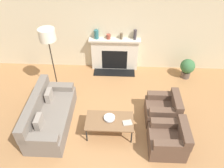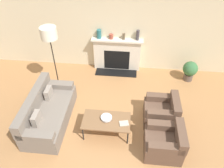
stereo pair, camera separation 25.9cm
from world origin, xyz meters
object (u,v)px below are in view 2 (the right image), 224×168
(armchair_near, at_px, (165,143))
(bowl, at_px, (106,118))
(fireplace, at_px, (117,55))
(armchair_far, at_px, (162,112))
(book, at_px, (124,123))
(mantel_vase_right, at_px, (138,35))
(coffee_table, at_px, (106,121))
(mantel_vase_left, at_px, (99,34))
(floor_lamp, at_px, (49,36))
(mantel_vase_center_left, at_px, (111,36))
(couch, at_px, (48,113))
(mantel_vase_center_right, at_px, (124,36))
(potted_plant, at_px, (190,70))

(armchair_near, height_order, bowl, armchair_near)
(fireplace, xyz_separation_m, bowl, (-0.03, -2.65, -0.05))
(armchair_far, distance_m, book, 1.11)
(fireplace, height_order, mantel_vase_right, mantel_vase_right)
(fireplace, relative_size, coffee_table, 1.45)
(coffee_table, distance_m, bowl, 0.08)
(armchair_far, distance_m, mantel_vase_left, 3.02)
(coffee_table, relative_size, bowl, 4.27)
(armchair_far, distance_m, floor_lamp, 3.44)
(book, xyz_separation_m, mantel_vase_center_left, (-0.58, 2.78, 0.71))
(bowl, height_order, mantel_vase_center_left, mantel_vase_center_left)
(coffee_table, height_order, mantel_vase_left, mantel_vase_left)
(book, relative_size, floor_lamp, 0.12)
(mantel_vase_center_left, bearing_deg, couch, -117.95)
(mantel_vase_center_right, relative_size, mantel_vase_right, 0.61)
(coffee_table, distance_m, mantel_vase_right, 2.91)
(bowl, relative_size, mantel_vase_center_right, 1.35)
(mantel_vase_left, bearing_deg, coffee_table, -78.75)
(floor_lamp, bearing_deg, mantel_vase_center_left, 38.41)
(armchair_near, height_order, coffee_table, armchair_near)
(coffee_table, bearing_deg, armchair_far, 21.77)
(armchair_near, distance_m, mantel_vase_left, 3.73)
(mantel_vase_center_right, relative_size, potted_plant, 0.30)
(potted_plant, bearing_deg, coffee_table, -134.94)
(coffee_table, distance_m, floor_lamp, 2.60)
(book, relative_size, mantel_vase_center_right, 1.23)
(mantel_vase_center_right, xyz_separation_m, potted_plant, (2.09, -0.40, -0.82))
(book, bearing_deg, mantel_vase_right, 72.49)
(fireplace, bearing_deg, mantel_vase_right, 1.38)
(book, bearing_deg, fireplace, 85.09)
(fireplace, distance_m, coffee_table, 2.70)
(couch, height_order, armchair_far, couch)
(couch, relative_size, mantel_vase_left, 6.88)
(fireplace, height_order, floor_lamp, floor_lamp)
(armchair_far, xyz_separation_m, bowl, (-1.34, -0.49, 0.18))
(armchair_far, xyz_separation_m, floor_lamp, (-2.97, 1.02, 1.40))
(armchair_near, relative_size, bowl, 3.11)
(armchair_near, height_order, mantel_vase_center_right, mantel_vase_center_right)
(book, distance_m, mantel_vase_right, 2.90)
(mantel_vase_center_right, distance_m, potted_plant, 2.28)
(armchair_near, height_order, armchair_far, same)
(armchair_near, relative_size, book, 3.43)
(coffee_table, distance_m, mantel_vase_center_left, 2.82)
(book, relative_size, mantel_vase_right, 0.75)
(fireplace, height_order, mantel_vase_center_right, mantel_vase_center_right)
(armchair_far, distance_m, coffee_table, 1.44)
(mantel_vase_center_left, bearing_deg, mantel_vase_left, 180.00)
(book, relative_size, mantel_vase_center_left, 1.62)
(mantel_vase_left, distance_m, mantel_vase_right, 1.17)
(coffee_table, xyz_separation_m, book, (0.41, -0.06, 0.04))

